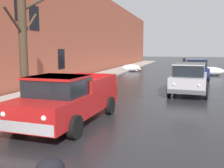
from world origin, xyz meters
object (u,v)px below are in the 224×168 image
at_px(suv_darkblue_parked_kerbside_mid, 195,69).
at_px(sedan_black_queued_behind_truck, 188,64).
at_px(pickup_truck_red_approaching_near_lane, 68,99).
at_px(sedan_white_parked_far_down_block, 193,67).
at_px(suv_silver_parked_kerbside_close, 189,78).
at_px(bare_tree_second_along_sidewalk, 23,27).

xyz_separation_m(suv_darkblue_parked_kerbside_mid, sedan_black_queued_behind_truck, (-0.55, 12.11, -0.23)).
relative_size(pickup_truck_red_approaching_near_lane, sedan_white_parked_far_down_block, 1.36).
relative_size(suv_silver_parked_kerbside_close, sedan_black_queued_behind_truck, 1.06).
distance_m(bare_tree_second_along_sidewalk, sedan_black_queued_behind_truck, 27.11).
height_order(suv_silver_parked_kerbside_close, sedan_white_parked_far_down_block, suv_silver_parked_kerbside_close).
xyz_separation_m(pickup_truck_red_approaching_near_lane, suv_darkblue_parked_kerbside_mid, (4.71, 15.28, 0.10)).
xyz_separation_m(suv_silver_parked_kerbside_close, suv_darkblue_parked_kerbside_mid, (0.52, 7.72, -0.00)).
xyz_separation_m(bare_tree_second_along_sidewalk, suv_darkblue_parked_kerbside_mid, (7.33, 13.98, -2.55)).
xyz_separation_m(pickup_truck_red_approaching_near_lane, suv_silver_parked_kerbside_close, (4.19, 7.56, 0.11)).
bearing_deg(suv_darkblue_parked_kerbside_mid, sedan_black_queued_behind_truck, 92.58).
height_order(pickup_truck_red_approaching_near_lane, sedan_white_parked_far_down_block, pickup_truck_red_approaching_near_lane).
height_order(bare_tree_second_along_sidewalk, pickup_truck_red_approaching_near_lane, bare_tree_second_along_sidewalk).
bearing_deg(bare_tree_second_along_sidewalk, suv_darkblue_parked_kerbside_mid, 62.33).
bearing_deg(bare_tree_second_along_sidewalk, sedan_black_queued_behind_truck, 75.42).
bearing_deg(pickup_truck_red_approaching_near_lane, suv_silver_parked_kerbside_close, 60.99).
relative_size(pickup_truck_red_approaching_near_lane, suv_silver_parked_kerbside_close, 1.17).
height_order(sedan_white_parked_far_down_block, sedan_black_queued_behind_truck, same).
relative_size(suv_silver_parked_kerbside_close, sedan_white_parked_far_down_block, 1.16).
xyz_separation_m(bare_tree_second_along_sidewalk, sedan_black_queued_behind_truck, (6.79, 26.09, -2.79)).
bearing_deg(sedan_black_queued_behind_truck, bare_tree_second_along_sidewalk, -104.58).
relative_size(suv_darkblue_parked_kerbside_mid, sedan_black_queued_behind_truck, 1.03).
bearing_deg(sedan_white_parked_far_down_block, pickup_truck_red_approaching_near_lane, -102.24).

